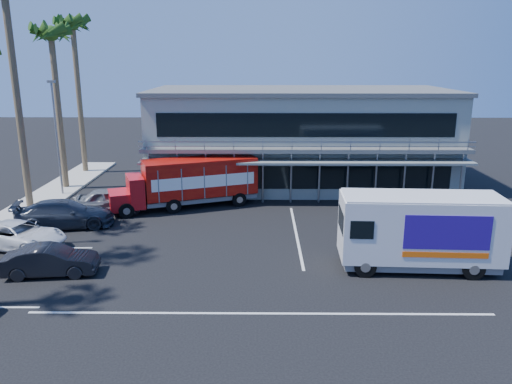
{
  "coord_description": "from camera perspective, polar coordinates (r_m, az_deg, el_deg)",
  "views": [
    {
      "loc": [
        -0.02,
        -23.35,
        9.52
      ],
      "look_at": [
        -0.26,
        3.52,
        2.3
      ],
      "focal_mm": 35.0,
      "sensor_mm": 36.0,
      "label": 1
    }
  ],
  "objects": [
    {
      "name": "palm_d",
      "position": [
        34.98,
        -26.75,
        18.91
      ],
      "size": [
        2.8,
        2.8,
        14.75
      ],
      "color": "brown",
      "rests_on": "ground"
    },
    {
      "name": "curb_strip",
      "position": [
        34.28,
        -25.44,
        -2.45
      ],
      "size": [
        3.0,
        32.0,
        0.16
      ],
      "primitive_type": "cube",
      "color": "#A5A399",
      "rests_on": "ground"
    },
    {
      "name": "palm_e",
      "position": [
        39.21,
        -22.32,
        15.5
      ],
      "size": [
        2.8,
        2.8,
        12.25
      ],
      "color": "brown",
      "rests_on": "ground"
    },
    {
      "name": "parked_car_d",
      "position": [
        30.98,
        -21.04,
        -2.35
      ],
      "size": [
        5.84,
        3.31,
        1.6
      ],
      "primitive_type": "imported",
      "rotation": [
        0.0,
        0.0,
        1.77
      ],
      "color": "#2E333E",
      "rests_on": "ground"
    },
    {
      "name": "palm_f",
      "position": [
        44.53,
        -20.16,
        16.68
      ],
      "size": [
        2.8,
        2.8,
        13.25
      ],
      "color": "brown",
      "rests_on": "ground"
    },
    {
      "name": "ground",
      "position": [
        25.22,
        0.53,
        -7.14
      ],
      "size": [
        120.0,
        120.0,
        0.0
      ],
      "primitive_type": "plane",
      "color": "black",
      "rests_on": "ground"
    },
    {
      "name": "parked_car_e",
      "position": [
        33.16,
        -16.11,
        -0.87
      ],
      "size": [
        4.77,
        2.66,
        1.53
      ],
      "primitive_type": "imported",
      "rotation": [
        0.0,
        0.0,
        1.77
      ],
      "color": "slate",
      "rests_on": "ground"
    },
    {
      "name": "white_van",
      "position": [
        24.17,
        18.21,
        -4.19
      ],
      "size": [
        7.34,
        2.82,
        3.54
      ],
      "rotation": [
        0.0,
        0.0,
        -0.05
      ],
      "color": "silver",
      "rests_on": "ground"
    },
    {
      "name": "red_truck",
      "position": [
        32.88,
        -7.53,
        1.24
      ],
      "size": [
        9.63,
        5.4,
        3.19
      ],
      "rotation": [
        0.0,
        0.0,
        0.36
      ],
      "color": "#B50E13",
      "rests_on": "ground"
    },
    {
      "name": "light_pole_far",
      "position": [
        37.5,
        -21.84,
        6.28
      ],
      "size": [
        0.5,
        0.25,
        8.09
      ],
      "color": "gray",
      "rests_on": "ground"
    },
    {
      "name": "parked_car_b",
      "position": [
        24.55,
        -22.43,
        -7.26
      ],
      "size": [
        4.29,
        1.91,
        1.37
      ],
      "primitive_type": "imported",
      "rotation": [
        0.0,
        0.0,
        1.69
      ],
      "color": "black",
      "rests_on": "ground"
    },
    {
      "name": "building",
      "position": [
        38.85,
        5.0,
        6.3
      ],
      "size": [
        22.4,
        12.0,
        7.3
      ],
      "color": "gray",
      "rests_on": "ground"
    },
    {
      "name": "parked_car_c",
      "position": [
        28.58,
        -25.48,
        -4.48
      ],
      "size": [
        5.41,
        3.62,
        1.38
      ],
      "primitive_type": "imported",
      "rotation": [
        0.0,
        0.0,
        1.28
      ],
      "color": "white",
      "rests_on": "ground"
    }
  ]
}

